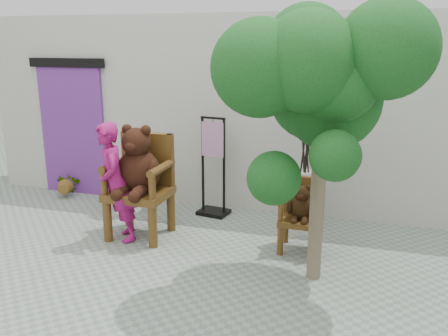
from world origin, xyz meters
name	(u,v)px	position (x,y,z in m)	size (l,w,h in m)	color
ground_plane	(180,286)	(0.00, 0.00, 0.00)	(60.00, 60.00, 0.00)	gray
back_wall	(251,111)	(0.00, 3.10, 1.50)	(9.00, 1.00, 3.00)	#B3B2A8
doorway	(73,127)	(-3.00, 2.58, 1.16)	(1.40, 0.11, 2.33)	#642B81
chair_big	(139,172)	(-1.05, 1.18, 0.89)	(0.79, 0.82, 1.54)	#42290E
chair_small	(302,209)	(1.12, 1.35, 0.55)	(0.53, 0.49, 0.93)	#42290E
person	(116,183)	(-1.26, 0.94, 0.80)	(0.58, 0.38, 1.59)	#921159
cafe_table	(126,184)	(-1.70, 1.99, 0.44)	(0.60, 0.60, 0.70)	white
display_stand	(213,178)	(-0.35, 2.24, 0.58)	(0.50, 0.42, 1.51)	black
stool_bucket	(305,183)	(1.04, 2.17, 0.64)	(0.32, 0.32, 1.45)	white
tree	(319,79)	(1.32, 0.60, 2.23)	(2.12, 1.69, 3.00)	brown
potted_plant	(67,183)	(-3.05, 2.35, 0.22)	(0.40, 0.35, 0.44)	#0E3514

